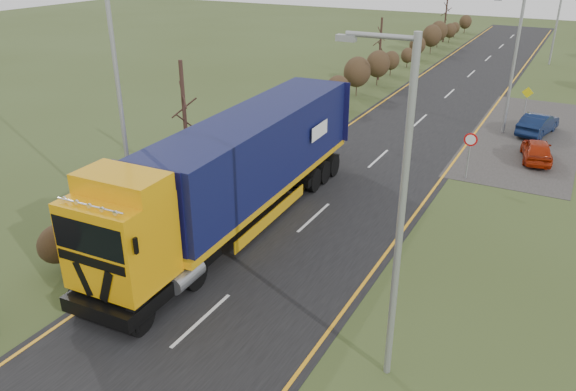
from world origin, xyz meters
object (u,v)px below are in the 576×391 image
at_px(car_red_hatchback, 537,150).
at_px(lorry, 239,167).
at_px(car_blue_sedan, 538,124).
at_px(streetlight_near, 397,207).
at_px(speed_sign, 470,147).

bearing_deg(car_red_hatchback, lorry, 43.66).
bearing_deg(car_blue_sedan, streetlight_near, 99.49).
bearing_deg(car_red_hatchback, streetlight_near, 74.17).
height_order(car_blue_sedan, streetlight_near, streetlight_near).
xyz_separation_m(car_blue_sedan, speed_sign, (-2.27, -9.16, 1.01)).
bearing_deg(lorry, car_red_hatchback, 51.82).
relative_size(lorry, car_blue_sedan, 4.21).
relative_size(streetlight_near, speed_sign, 3.81).
bearing_deg(streetlight_near, lorry, 145.76).
bearing_deg(streetlight_near, car_blue_sedan, 86.85).
bearing_deg(car_red_hatchback, car_blue_sedan, -94.93).
distance_m(lorry, streetlight_near, 10.05).
bearing_deg(streetlight_near, speed_sign, 93.66).
xyz_separation_m(lorry, car_red_hatchback, (9.86, 13.65, -1.98)).
height_order(car_blue_sedan, speed_sign, speed_sign).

